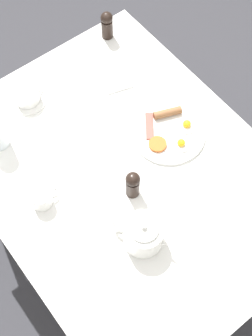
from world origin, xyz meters
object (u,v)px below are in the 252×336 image
at_px(teapot_near, 143,234).
at_px(pepper_grinder, 133,184).
at_px(napkin_folded, 113,74).
at_px(breakfast_plate, 169,131).
at_px(salt_grinder, 107,24).
at_px(creamer_jug, 41,198).
at_px(fork_by_plate, 205,302).
at_px(teacup_with_saucer_right, 27,96).
at_px(knife_by_plate, 79,154).

bearing_deg(teapot_near, pepper_grinder, 124.51).
distance_m(pepper_grinder, napkin_folded, 0.50).
bearing_deg(breakfast_plate, pepper_grinder, -156.83).
bearing_deg(salt_grinder, teapot_near, -119.52).
bearing_deg(pepper_grinder, creamer_jug, 149.06).
height_order(napkin_folded, fork_by_plate, napkin_folded).
relative_size(teacup_with_saucer_right, salt_grinder, 1.14).
height_order(teapot_near, knife_by_plate, teapot_near).
bearing_deg(salt_grinder, napkin_folded, -120.32).
height_order(teacup_with_saucer_right, fork_by_plate, teacup_with_saucer_right).
height_order(teapot_near, fork_by_plate, teapot_near).
relative_size(pepper_grinder, knife_by_plate, 0.67).
height_order(teapot_near, teacup_with_saucer_right, teapot_near).
distance_m(pepper_grinder, fork_by_plate, 0.41).
height_order(napkin_folded, knife_by_plate, napkin_folded).
bearing_deg(pepper_grinder, teacup_with_saucer_right, 97.72).
distance_m(teapot_near, creamer_jug, 0.34).
relative_size(teapot_near, salt_grinder, 1.64).
xyz_separation_m(salt_grinder, napkin_folded, (-0.10, -0.17, -0.06)).
height_order(breakfast_plate, pepper_grinder, pepper_grinder).
height_order(salt_grinder, napkin_folded, salt_grinder).
bearing_deg(fork_by_plate, creamer_jug, 109.67).
bearing_deg(pepper_grinder, salt_grinder, 60.01).
relative_size(pepper_grinder, napkin_folded, 0.63).
bearing_deg(salt_grinder, creamer_jug, -143.09).
bearing_deg(teacup_with_saucer_right, breakfast_plate, -53.18).
bearing_deg(napkin_folded, knife_by_plate, -145.63).
xyz_separation_m(teacup_with_saucer_right, creamer_jug, (-0.18, -0.37, 0.00)).
bearing_deg(breakfast_plate, creamer_jug, 174.63).
height_order(pepper_grinder, salt_grinder, same).
distance_m(teacup_with_saucer_right, salt_grinder, 0.42).
bearing_deg(teapot_near, breakfast_plate, 100.16).
distance_m(salt_grinder, knife_by_plate, 0.55).
distance_m(teapot_near, pepper_grinder, 0.16).
bearing_deg(breakfast_plate, napkin_folded, 89.27).
xyz_separation_m(breakfast_plate, salt_grinder, (0.10, 0.49, 0.05)).
xyz_separation_m(salt_grinder, knife_by_plate, (-0.40, -0.37, -0.06)).
height_order(pepper_grinder, fork_by_plate, pepper_grinder).
height_order(pepper_grinder, knife_by_plate, pepper_grinder).
height_order(breakfast_plate, knife_by_plate, breakfast_plate).
bearing_deg(teacup_with_saucer_right, teapot_near, -90.47).
bearing_deg(creamer_jug, breakfast_plate, -5.37).
bearing_deg(knife_by_plate, creamer_jug, -159.42).
bearing_deg(creamer_jug, salt_grinder, 36.91).
distance_m(teapot_near, napkin_folded, 0.66).
bearing_deg(knife_by_plate, teacup_with_saucer_right, 93.17).
height_order(teapot_near, pepper_grinder, teapot_near).
height_order(fork_by_plate, knife_by_plate, same).
bearing_deg(pepper_grinder, knife_by_plate, 103.63).
height_order(teacup_with_saucer_right, napkin_folded, teacup_with_saucer_right).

